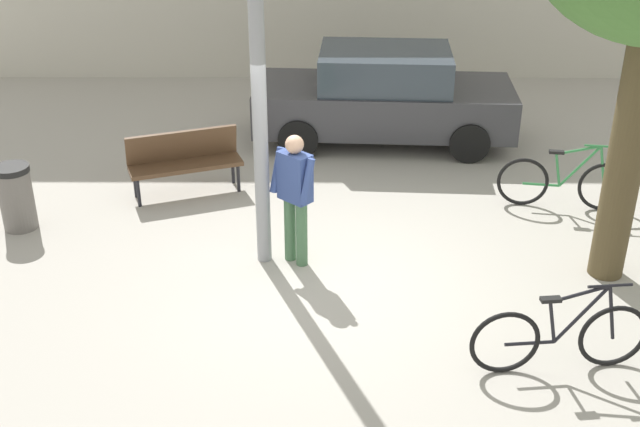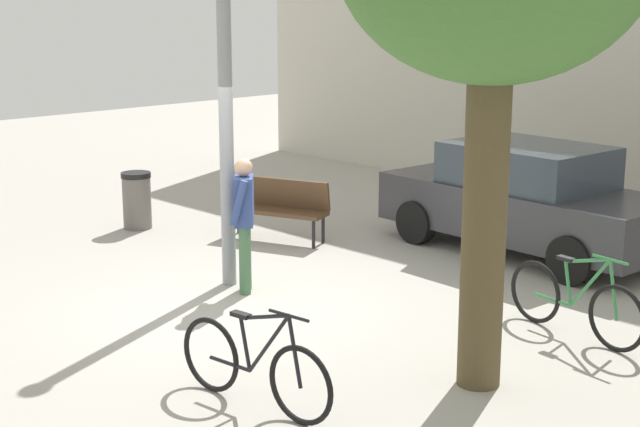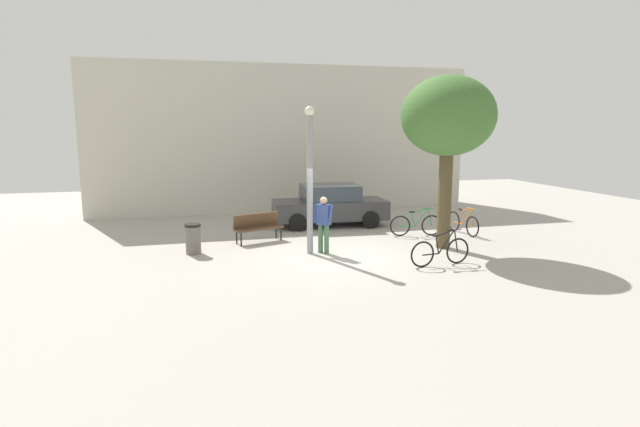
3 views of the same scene
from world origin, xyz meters
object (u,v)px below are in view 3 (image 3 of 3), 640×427
Objects in this scene: trash_bin at (193,239)px; lamppost at (310,175)px; plaza_tree at (448,118)px; person_by_lamppost at (324,221)px; bicycle_orange at (463,223)px; parked_car_charcoal at (330,205)px; bicycle_green at (416,225)px; bicycle_black at (441,251)px; park_bench at (258,225)px.

lamppost is at bearing -13.90° from trash_bin.
plaza_tree is 8.30m from trash_bin.
person_by_lamppost reaches higher than bicycle_orange.
plaza_tree reaches higher than parked_car_charcoal.
bicycle_orange is 4.85m from parked_car_charcoal.
person_by_lamppost reaches higher than parked_car_charcoal.
bicycle_orange is (1.65, 1.68, -3.55)m from plaza_tree.
parked_car_charcoal is at bearing 119.34° from plaza_tree.
bicycle_green and bicycle_black have the same top height.
lamppost is 6.25m from bicycle_orange.
lamppost reaches higher than bicycle_black.
person_by_lamppost is 0.93× the size of bicycle_black.
bicycle_black is at bearing -35.28° from lamppost.
bicycle_orange is at bearing 13.22° from lamppost.
lamppost is 2.36× the size of bicycle_green.
lamppost is 1.40m from person_by_lamppost.
plaza_tree reaches higher than person_by_lamppost.
bicycle_black reaches higher than park_bench.
plaza_tree reaches higher than bicycle_orange.
plaza_tree is 5.85m from parked_car_charcoal.
bicycle_black is 6.31m from parked_car_charcoal.
bicycle_green reaches higher than trash_bin.
trash_bin is at bearing -175.04° from bicycle_green.
bicycle_green is at bearing -47.00° from parked_car_charcoal.
lamppost is 0.82× the size of plaza_tree.
parked_car_charcoal is at bearing 34.32° from park_bench.
bicycle_green is 2.02× the size of trash_bin.
person_by_lamppost is at bearing 141.80° from bicycle_black.
trash_bin is at bearing 154.89° from bicycle_black.
trash_bin is at bearing -176.61° from bicycle_orange.
park_bench is 0.32× the size of plaza_tree.
plaza_tree is (5.40, -2.25, 3.39)m from park_bench.
bicycle_black is at bearing -105.37° from bicycle_green.
plaza_tree is at bearing -3.85° from person_by_lamppost.
park_bench is 2.33m from trash_bin.
bicycle_green is (5.34, -0.48, -0.16)m from park_bench.
person_by_lamppost is 0.39× the size of parked_car_charcoal.
bicycle_green is 7.41m from trash_bin.
bicycle_green is at bearing 176.60° from bicycle_orange.
park_bench is at bearing 175.30° from bicycle_orange.
parked_car_charcoal is at bearing 32.10° from trash_bin.
bicycle_black is (3.07, -2.17, -1.93)m from lamppost.
lamppost reaches higher than bicycle_orange.
bicycle_green is 1.00× the size of bicycle_black.
bicycle_green is 3.46m from parked_car_charcoal.
bicycle_orange is (7.05, -0.58, -0.16)m from park_bench.
lamppost is 4.22m from bicycle_black.
plaza_tree is 4.26m from bicycle_orange.
person_by_lamppost is 0.32× the size of plaza_tree.
parked_car_charcoal is at bearing 102.37° from bicycle_black.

